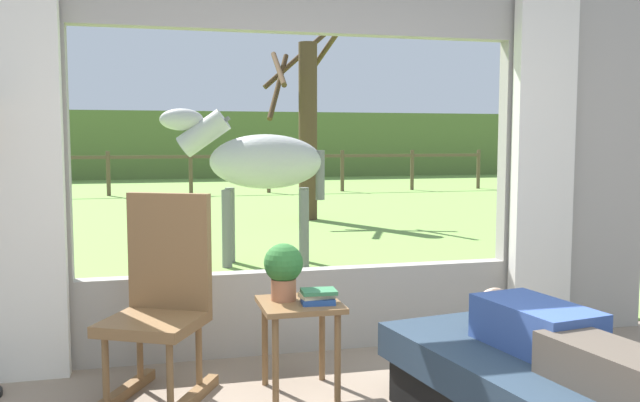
{
  "coord_description": "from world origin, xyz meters",
  "views": [
    {
      "loc": [
        -0.97,
        -2.06,
        1.42
      ],
      "look_at": [
        0.0,
        1.8,
        1.05
      ],
      "focal_mm": 37.73,
      "sensor_mm": 36.0,
      "label": 1
    }
  ],
  "objects_px": {
    "side_table": "(300,318)",
    "horse": "(258,163)",
    "book_stack": "(318,296)",
    "potted_plant": "(284,268)",
    "pasture_tree": "(306,124)",
    "reclining_person": "(560,340)",
    "recliner_sofa": "(552,401)",
    "rocking_chair": "(161,299)"
  },
  "relations": [
    {
      "from": "book_stack",
      "to": "pasture_tree",
      "type": "xyz_separation_m",
      "value": [
        1.74,
        7.88,
        1.12
      ]
    },
    {
      "from": "recliner_sofa",
      "to": "side_table",
      "type": "xyz_separation_m",
      "value": [
        -0.98,
        0.93,
        0.21
      ]
    },
    {
      "from": "book_stack",
      "to": "pasture_tree",
      "type": "relative_size",
      "value": 0.06
    },
    {
      "from": "side_table",
      "to": "pasture_tree",
      "type": "xyz_separation_m",
      "value": [
        1.83,
        7.82,
        1.25
      ]
    },
    {
      "from": "potted_plant",
      "to": "reclining_person",
      "type": "bearing_deg",
      "value": -44.55
    },
    {
      "from": "potted_plant",
      "to": "recliner_sofa",
      "type": "bearing_deg",
      "value": -43.16
    },
    {
      "from": "reclining_person",
      "to": "pasture_tree",
      "type": "height_order",
      "value": "pasture_tree"
    },
    {
      "from": "side_table",
      "to": "horse",
      "type": "relative_size",
      "value": 0.29
    },
    {
      "from": "recliner_sofa",
      "to": "horse",
      "type": "relative_size",
      "value": 1.0
    },
    {
      "from": "reclining_person",
      "to": "book_stack",
      "type": "bearing_deg",
      "value": 125.13
    },
    {
      "from": "recliner_sofa",
      "to": "horse",
      "type": "bearing_deg",
      "value": 88.36
    },
    {
      "from": "rocking_chair",
      "to": "book_stack",
      "type": "xyz_separation_m",
      "value": [
        0.83,
        -0.2,
        0.01
      ]
    },
    {
      "from": "reclining_person",
      "to": "side_table",
      "type": "height_order",
      "value": "reclining_person"
    },
    {
      "from": "book_stack",
      "to": "rocking_chair",
      "type": "bearing_deg",
      "value": 166.58
    },
    {
      "from": "side_table",
      "to": "recliner_sofa",
      "type": "bearing_deg",
      "value": -43.62
    },
    {
      "from": "reclining_person",
      "to": "potted_plant",
      "type": "relative_size",
      "value": 4.49
    },
    {
      "from": "potted_plant",
      "to": "horse",
      "type": "relative_size",
      "value": 0.18
    },
    {
      "from": "potted_plant",
      "to": "side_table",
      "type": "bearing_deg",
      "value": -36.87
    },
    {
      "from": "potted_plant",
      "to": "horse",
      "type": "bearing_deg",
      "value": 83.2
    },
    {
      "from": "recliner_sofa",
      "to": "reclining_person",
      "type": "distance_m",
      "value": 0.31
    },
    {
      "from": "rocking_chair",
      "to": "book_stack",
      "type": "bearing_deg",
      "value": 13.98
    },
    {
      "from": "side_table",
      "to": "horse",
      "type": "xyz_separation_m",
      "value": [
        0.36,
        3.79,
        0.73
      ]
    },
    {
      "from": "recliner_sofa",
      "to": "side_table",
      "type": "relative_size",
      "value": 3.5
    },
    {
      "from": "reclining_person",
      "to": "horse",
      "type": "bearing_deg",
      "value": 88.29
    },
    {
      "from": "reclining_person",
      "to": "potted_plant",
      "type": "height_order",
      "value": "potted_plant"
    },
    {
      "from": "book_stack",
      "to": "horse",
      "type": "relative_size",
      "value": 0.11
    },
    {
      "from": "potted_plant",
      "to": "pasture_tree",
      "type": "bearing_deg",
      "value": 76.17
    },
    {
      "from": "reclining_person",
      "to": "potted_plant",
      "type": "xyz_separation_m",
      "value": [
        -1.06,
        1.04,
        0.18
      ]
    },
    {
      "from": "recliner_sofa",
      "to": "book_stack",
      "type": "height_order",
      "value": "book_stack"
    },
    {
      "from": "reclining_person",
      "to": "horse",
      "type": "distance_m",
      "value": 4.85
    },
    {
      "from": "recliner_sofa",
      "to": "book_stack",
      "type": "distance_m",
      "value": 1.29
    },
    {
      "from": "recliner_sofa",
      "to": "reclining_person",
      "type": "bearing_deg",
      "value": -99.04
    },
    {
      "from": "pasture_tree",
      "to": "reclining_person",
      "type": "bearing_deg",
      "value": -95.52
    },
    {
      "from": "potted_plant",
      "to": "pasture_tree",
      "type": "height_order",
      "value": "pasture_tree"
    },
    {
      "from": "recliner_sofa",
      "to": "rocking_chair",
      "type": "distance_m",
      "value": 2.05
    },
    {
      "from": "potted_plant",
      "to": "book_stack",
      "type": "relative_size",
      "value": 1.58
    },
    {
      "from": "rocking_chair",
      "to": "potted_plant",
      "type": "bearing_deg",
      "value": 21.02
    },
    {
      "from": "pasture_tree",
      "to": "recliner_sofa",
      "type": "bearing_deg",
      "value": -95.55
    },
    {
      "from": "rocking_chair",
      "to": "book_stack",
      "type": "distance_m",
      "value": 0.85
    },
    {
      "from": "rocking_chair",
      "to": "pasture_tree",
      "type": "relative_size",
      "value": 0.34
    },
    {
      "from": "recliner_sofa",
      "to": "side_table",
      "type": "height_order",
      "value": "side_table"
    },
    {
      "from": "horse",
      "to": "reclining_person",
      "type": "bearing_deg",
      "value": -159.79
    }
  ]
}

